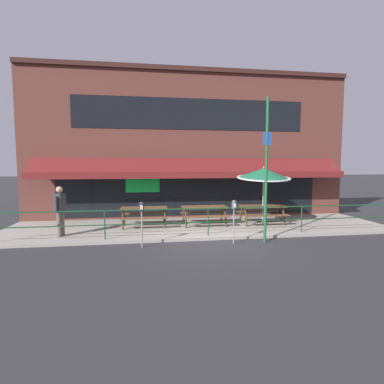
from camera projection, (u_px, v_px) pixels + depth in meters
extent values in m
plane|color=#2D2D30|center=(210.00, 241.00, 10.05)|extent=(120.00, 120.00, 0.00)
cube|color=#9E998E|center=(199.00, 227.00, 12.02)|extent=(15.00, 4.00, 0.10)
cube|color=brown|center=(191.00, 147.00, 13.93)|extent=(15.00, 0.50, 6.70)
cube|color=black|center=(192.00, 114.00, 13.54)|extent=(10.50, 0.02, 1.40)
cube|color=#3A1E1A|center=(191.00, 70.00, 13.55)|extent=(15.00, 0.62, 0.20)
cube|color=black|center=(192.00, 190.00, 13.85)|extent=(12.00, 0.02, 2.30)
cube|color=#19D84C|center=(143.00, 185.00, 13.47)|extent=(1.50, 0.02, 0.70)
cube|color=maroon|center=(194.00, 166.00, 13.22)|extent=(13.80, 0.92, 0.70)
cube|color=maroon|center=(196.00, 175.00, 12.75)|extent=(13.80, 0.08, 0.28)
cube|color=black|center=(278.00, 175.00, 14.28)|extent=(0.04, 0.28, 0.04)
cube|color=black|center=(279.00, 179.00, 14.16)|extent=(0.18, 0.18, 0.28)
cube|color=beige|center=(279.00, 179.00, 14.16)|extent=(0.13, 0.19, 0.20)
cylinder|color=#194723|center=(105.00, 225.00, 9.78)|extent=(0.04, 0.04, 0.95)
cylinder|color=#194723|center=(208.00, 222.00, 10.29)|extent=(0.04, 0.04, 0.95)
cylinder|color=#194723|center=(302.00, 219.00, 10.81)|extent=(0.04, 0.04, 0.95)
cube|color=#194723|center=(208.00, 208.00, 10.25)|extent=(13.80, 0.04, 0.04)
cube|color=#194723|center=(208.00, 222.00, 10.29)|extent=(13.80, 0.03, 0.03)
cube|color=brown|center=(144.00, 208.00, 11.74)|extent=(1.80, 0.80, 0.05)
cube|color=brown|center=(144.00, 218.00, 11.19)|extent=(1.80, 0.26, 0.04)
cube|color=brown|center=(144.00, 213.00, 12.34)|extent=(1.80, 0.26, 0.04)
cylinder|color=#48311E|center=(165.00, 218.00, 11.58)|extent=(0.07, 0.30, 0.73)
cylinder|color=#48311E|center=(164.00, 216.00, 12.20)|extent=(0.07, 0.30, 0.73)
cylinder|color=#48311E|center=(123.00, 219.00, 11.34)|extent=(0.07, 0.30, 0.73)
cylinder|color=#48311E|center=(124.00, 217.00, 11.97)|extent=(0.07, 0.30, 0.73)
cube|color=brown|center=(204.00, 207.00, 12.04)|extent=(1.80, 0.80, 0.05)
cube|color=brown|center=(207.00, 217.00, 11.50)|extent=(1.80, 0.26, 0.04)
cube|color=brown|center=(202.00, 212.00, 12.64)|extent=(1.80, 0.26, 0.04)
cylinder|color=#48311E|center=(226.00, 217.00, 11.88)|extent=(0.07, 0.30, 0.73)
cylinder|color=#48311E|center=(222.00, 214.00, 12.51)|extent=(0.07, 0.30, 0.73)
cylinder|color=#48311E|center=(186.00, 218.00, 11.64)|extent=(0.07, 0.30, 0.73)
cylinder|color=#48311E|center=(184.00, 215.00, 12.27)|extent=(0.07, 0.30, 0.73)
cube|color=brown|center=(262.00, 206.00, 12.31)|extent=(1.80, 0.80, 0.05)
cube|color=brown|center=(268.00, 216.00, 11.76)|extent=(1.80, 0.26, 0.04)
cube|color=brown|center=(257.00, 211.00, 12.90)|extent=(1.80, 0.26, 0.04)
cylinder|color=#48311E|center=(284.00, 216.00, 12.14)|extent=(0.07, 0.30, 0.73)
cylinder|color=#48311E|center=(277.00, 213.00, 12.77)|extent=(0.07, 0.30, 0.73)
cylinder|color=#48311E|center=(246.00, 217.00, 11.91)|extent=(0.07, 0.30, 0.73)
cylinder|color=#48311E|center=(241.00, 214.00, 12.53)|extent=(0.07, 0.30, 0.73)
cylinder|color=#B7B2A8|center=(263.00, 196.00, 12.20)|extent=(0.04, 0.04, 2.30)
cone|color=#1E6B47|center=(264.00, 173.00, 12.11)|extent=(2.10, 2.13, 0.58)
cylinder|color=white|center=(264.00, 178.00, 12.13)|extent=(2.14, 2.14, 0.22)
sphere|color=#B7B2A8|center=(264.00, 167.00, 12.09)|extent=(0.07, 0.07, 0.07)
cylinder|color=#665B4C|center=(59.00, 224.00, 10.12)|extent=(0.15, 0.15, 0.86)
cylinder|color=#665B4C|center=(62.00, 223.00, 10.32)|extent=(0.15, 0.15, 0.86)
cube|color=#38383D|center=(60.00, 203.00, 10.15)|extent=(0.32, 0.44, 0.60)
cylinder|color=#38383D|center=(56.00, 204.00, 9.90)|extent=(0.10, 0.10, 0.54)
cylinder|color=#38383D|center=(64.00, 202.00, 10.42)|extent=(0.10, 0.10, 0.54)
sphere|color=tan|center=(59.00, 190.00, 10.11)|extent=(0.22, 0.22, 0.22)
cylinder|color=gray|center=(142.00, 229.00, 9.15)|extent=(0.04, 0.04, 1.15)
cylinder|color=#2D2D33|center=(142.00, 207.00, 9.08)|extent=(0.15, 0.15, 0.20)
sphere|color=#2D2D33|center=(141.00, 204.00, 9.08)|extent=(0.14, 0.14, 0.14)
cube|color=silver|center=(141.00, 207.00, 9.00)|extent=(0.08, 0.01, 0.13)
cylinder|color=gray|center=(234.00, 226.00, 9.57)|extent=(0.04, 0.04, 1.15)
cylinder|color=#4C4C51|center=(234.00, 205.00, 9.51)|extent=(0.15, 0.15, 0.20)
sphere|color=#4C4C51|center=(234.00, 202.00, 9.50)|extent=(0.14, 0.14, 0.14)
cube|color=silver|center=(235.00, 205.00, 9.43)|extent=(0.08, 0.01, 0.13)
cylinder|color=#1E6033|center=(266.00, 171.00, 9.66)|extent=(0.09, 0.09, 4.69)
cube|color=blue|center=(267.00, 138.00, 9.54)|extent=(0.28, 0.02, 0.40)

